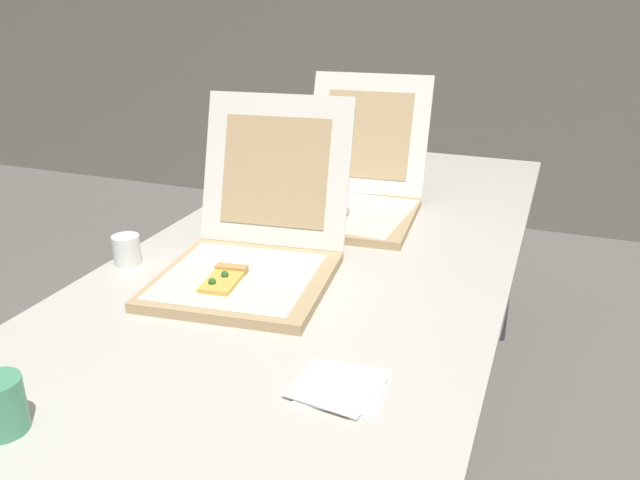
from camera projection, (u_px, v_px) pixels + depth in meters
table at (334, 257)px, 1.66m from camera, size 0.90×2.01×0.72m
pizza_box_front at (251, 253)px, 1.43m from camera, size 0.42×0.52×0.37m
pizza_box_middle at (352, 196)px, 1.82m from camera, size 0.40×0.53×0.36m
cup_white_near_left at (127, 250)px, 1.50m from camera, size 0.06×0.06×0.07m
cup_white_mid at (235, 203)px, 1.82m from camera, size 0.06×0.06×0.07m
cup_printed_front at (0, 405)px, 0.93m from camera, size 0.07×0.07×0.09m
napkin_pile at (338, 387)px, 1.04m from camera, size 0.15×0.15×0.01m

